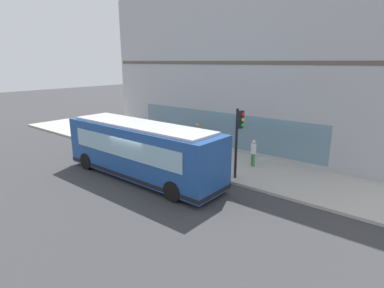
# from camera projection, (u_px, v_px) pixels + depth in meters

# --- Properties ---
(ground) EXTENTS (120.00, 120.00, 0.00)m
(ground) POSITION_uv_depth(u_px,v_px,m) (142.00, 180.00, 16.90)
(ground) COLOR #38383A
(sidewalk_curb) EXTENTS (4.90, 40.00, 0.15)m
(sidewalk_curb) POSITION_uv_depth(u_px,v_px,m) (199.00, 157.00, 20.66)
(sidewalk_curb) COLOR #B2ADA3
(sidewalk_curb) RESTS_ON ground
(building_corner) EXTENTS (9.86, 21.46, 11.27)m
(building_corner) POSITION_uv_depth(u_px,v_px,m) (256.00, 70.00, 24.72)
(building_corner) COLOR #A8A8AD
(building_corner) RESTS_ON ground
(city_bus_nearside) EXTENTS (2.60, 10.04, 3.07)m
(city_bus_nearside) POSITION_uv_depth(u_px,v_px,m) (141.00, 151.00, 16.90)
(city_bus_nearside) COLOR #1E478C
(city_bus_nearside) RESTS_ON ground
(traffic_light_near_corner) EXTENTS (0.32, 0.49, 3.79)m
(traffic_light_near_corner) POSITION_uv_depth(u_px,v_px,m) (239.00, 131.00, 16.07)
(traffic_light_near_corner) COLOR black
(traffic_light_near_corner) RESTS_ON sidewalk_curb
(fire_hydrant) EXTENTS (0.35, 0.35, 0.74)m
(fire_hydrant) POSITION_uv_depth(u_px,v_px,m) (216.00, 151.00, 20.66)
(fire_hydrant) COLOR yellow
(fire_hydrant) RESTS_ON sidewalk_curb
(pedestrian_near_building_entrance) EXTENTS (0.32, 0.32, 1.56)m
(pedestrian_near_building_entrance) POSITION_uv_depth(u_px,v_px,m) (144.00, 141.00, 21.02)
(pedestrian_near_building_entrance) COLOR gold
(pedestrian_near_building_entrance) RESTS_ON sidewalk_curb
(pedestrian_by_light_pole) EXTENTS (0.32, 0.32, 1.81)m
(pedestrian_by_light_pole) POSITION_uv_depth(u_px,v_px,m) (132.00, 125.00, 25.49)
(pedestrian_by_light_pole) COLOR black
(pedestrian_by_light_pole) RESTS_ON sidewalk_curb
(pedestrian_near_hydrant) EXTENTS (0.32, 0.32, 1.80)m
(pedestrian_near_hydrant) POSITION_uv_depth(u_px,v_px,m) (197.00, 134.00, 22.47)
(pedestrian_near_hydrant) COLOR #99994C
(pedestrian_near_hydrant) RESTS_ON sidewalk_curb
(pedestrian_walking_along_curb) EXTENTS (0.32, 0.32, 1.62)m
(pedestrian_walking_along_curb) POSITION_uv_depth(u_px,v_px,m) (253.00, 151.00, 18.47)
(pedestrian_walking_along_curb) COLOR #3F8C4C
(pedestrian_walking_along_curb) RESTS_ON sidewalk_curb
(newspaper_vending_box) EXTENTS (0.44, 0.42, 0.90)m
(newspaper_vending_box) POSITION_uv_depth(u_px,v_px,m) (147.00, 137.00, 24.05)
(newspaper_vending_box) COLOR #BF3F19
(newspaper_vending_box) RESTS_ON sidewalk_curb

